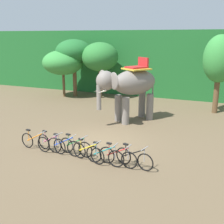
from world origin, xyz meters
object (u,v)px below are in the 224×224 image
at_px(tree_center, 100,57).
at_px(bike_red, 118,157).
at_px(elephant, 130,85).
at_px(bike_black, 134,158).
at_px(bike_pink, 51,143).
at_px(bike_blue, 64,146).
at_px(bike_green, 76,147).
at_px(tree_center_left, 63,63).
at_px(bike_orange, 35,142).
at_px(tree_left, 74,52).
at_px(tree_center_right, 219,60).
at_px(bike_yellow, 88,152).
at_px(bike_teal, 105,156).

height_order(tree_center, bike_red, tree_center).
bearing_deg(elephant, bike_black, -69.06).
relative_size(bike_pink, bike_blue, 0.98).
bearing_deg(bike_green, tree_center_left, 124.29).
height_order(elephant, bike_blue, elephant).
xyz_separation_m(bike_orange, bike_pink, (0.79, 0.12, 0.00)).
bearing_deg(tree_left, bike_black, -50.94).
relative_size(bike_green, bike_red, 1.00).
xyz_separation_m(tree_center_right, bike_pink, (-6.29, -9.84, -3.15)).
bearing_deg(tree_center_left, elephant, -31.76).
bearing_deg(elephant, bike_green, -94.39).
relative_size(tree_left, bike_red, 2.79).
bearing_deg(tree_center, bike_red, -61.91).
bearing_deg(tree_center_right, bike_orange, -125.41).
height_order(bike_orange, bike_blue, same).
bearing_deg(bike_black, tree_center_right, 76.44).
xyz_separation_m(elephant, bike_yellow, (0.34, -6.08, -1.82)).
distance_m(tree_center_left, tree_center, 3.19).
distance_m(elephant, bike_red, 6.49).
relative_size(tree_center, bike_black, 2.71).
distance_m(elephant, bike_green, 6.03).
height_order(tree_center, bike_green, tree_center).
bearing_deg(elephant, bike_pink, -105.82).
distance_m(tree_center, bike_blue, 12.17).
bearing_deg(tree_center_left, bike_yellow, -53.77).
height_order(tree_center, bike_blue, tree_center).
height_order(bike_yellow, bike_black, same).
distance_m(bike_orange, bike_teal, 3.53).
bearing_deg(bike_green, tree_left, 120.03).
height_order(bike_orange, bike_pink, same).
bearing_deg(tree_center_left, bike_pink, -60.62).
bearing_deg(bike_yellow, tree_center, 112.72).
bearing_deg(bike_pink, tree_center_left, 119.38).
bearing_deg(tree_center_left, bike_black, -47.16).
xyz_separation_m(tree_center_left, bike_teal, (8.63, -10.78, -2.48)).
relative_size(bike_green, bike_black, 1.02).
xyz_separation_m(bike_blue, bike_red, (2.56, -0.14, 0.00)).
bearing_deg(bike_pink, tree_center_right, 57.40).
distance_m(tree_center_left, bike_pink, 12.26).
height_order(tree_left, bike_red, tree_left).
height_order(tree_center_left, bike_red, tree_center_left).
relative_size(tree_center_right, bike_red, 3.00).
height_order(bike_green, bike_black, same).
bearing_deg(bike_red, bike_green, 172.30).
bearing_deg(bike_red, tree_left, 126.74).
height_order(bike_blue, bike_teal, same).
bearing_deg(bike_pink, bike_orange, -171.50).
xyz_separation_m(bike_teal, bike_black, (1.16, 0.23, 0.00)).
bearing_deg(bike_blue, bike_teal, -6.67).
height_order(bike_green, bike_yellow, same).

